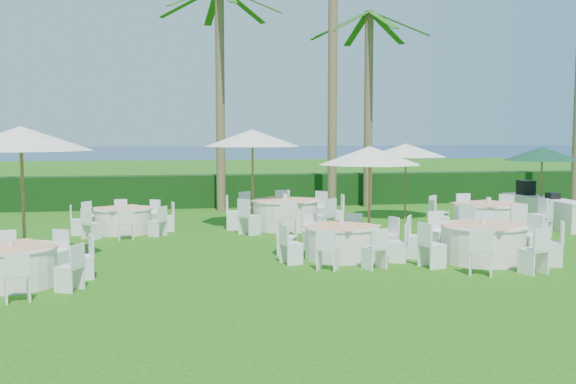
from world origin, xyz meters
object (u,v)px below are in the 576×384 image
Objects in this scene: banquet_table_a at (12,265)px; banquet_table_e at (285,213)px; banquet_table_c at (483,242)px; umbrella_d at (406,150)px; umbrella_green at (542,154)px; umbrella_c at (252,138)px; umbrella_b at (370,156)px; banquet_table_b at (341,241)px; umbrella_a at (21,139)px; buffet_table at (544,210)px; banquet_table_d at (123,220)px; banquet_table_f at (488,218)px.

banquet_table_e is at bearing 44.64° from banquet_table_a.
banquet_table_c is 7.24m from umbrella_d.
umbrella_green is at bearing 21.19° from banquet_table_a.
umbrella_b is at bearing -64.04° from umbrella_c.
umbrella_c is at bearing 104.07° from banquet_table_b.
umbrella_b is 0.91× the size of umbrella_d.
umbrella_green is at bearing 14.46° from umbrella_a.
buffet_table reaches higher than banquet_table_c.
banquet_table_f is (9.82, -1.95, 0.07)m from banquet_table_d.
umbrella_b reaches higher than banquet_table_e.
umbrella_d is (10.25, 7.43, 1.83)m from banquet_table_a.
umbrella_c reaches higher than banquet_table_c.
banquet_table_a is at bearing -164.24° from umbrella_b.
banquet_table_e is 1.03× the size of banquet_table_f.
umbrella_a is (-1.68, -4.31, 2.24)m from banquet_table_d.
banquet_table_f is at bearing -11.26° from banquet_table_d.
umbrella_green is (4.39, 4.83, 1.72)m from banquet_table_c.
banquet_table_e is 4.49m from umbrella_b.
umbrella_c is at bearing 159.60° from banquet_table_f.
umbrella_green is at bearing -3.51° from banquet_table_d.
umbrella_a reaches higher than umbrella_d.
umbrella_d is (0.94, 6.95, 1.79)m from banquet_table_c.
banquet_table_a is 1.15× the size of umbrella_b.
umbrella_green is 1.69m from buffet_table.
buffet_table is (0.11, -0.04, -1.69)m from umbrella_green.
umbrella_b reaches higher than banquet_table_c.
banquet_table_b is at bearing -140.97° from umbrella_b.
umbrella_d is at bearing 8.99° from banquet_table_d.
umbrella_c is 1.07× the size of umbrella_d.
umbrella_d is at bearing 108.50° from banquet_table_f.
buffet_table is at bearing 46.77° from banquet_table_c.
umbrella_c is (5.19, 6.40, 2.23)m from banquet_table_a.
umbrella_c is at bearing 41.21° from umbrella_a.
banquet_table_c is 9.55m from banquet_table_d.
umbrella_d is at bearing 61.21° from umbrella_b.
banquet_table_f is (2.06, 3.62, 0.02)m from banquet_table_c.
umbrella_a reaches higher than banquet_table_c.
banquet_table_b is 8.33m from buffet_table.
banquet_table_c is (9.31, 0.48, 0.04)m from banquet_table_a.
umbrella_a reaches higher than umbrella_c.
banquet_table_e reaches higher than banquet_table_a.
umbrella_d is at bearing 148.67° from buffet_table.
umbrella_a is at bearing -145.57° from banquet_table_e.
banquet_table_a is 0.98× the size of umbrella_a.
banquet_table_e reaches higher than banquet_table_f.
umbrella_c is at bearing 115.96° from umbrella_b.
banquet_table_d is 1.19× the size of umbrella_green.
buffet_table is (13.94, 3.53, -2.16)m from umbrella_a.
umbrella_a reaches higher than banquet_table_f.
banquet_table_c is 1.34× the size of umbrella_green.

